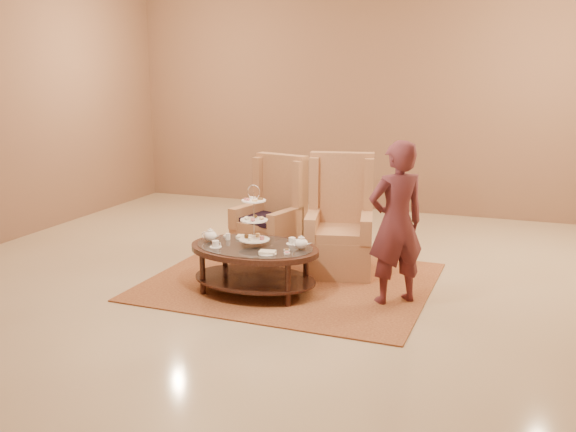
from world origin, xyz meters
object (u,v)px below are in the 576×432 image
at_px(armchair_left, 273,224).
at_px(person, 396,223).
at_px(tea_table, 254,255).
at_px(armchair_right, 340,233).

relative_size(armchair_left, person, 0.78).
xyz_separation_m(tea_table, person, (1.32, 0.22, 0.37)).
relative_size(tea_table, armchair_right, 1.04).
bearing_deg(person, armchair_left, -69.92).
height_order(armchair_right, person, person).
height_order(tea_table, person, person).
bearing_deg(armchair_left, armchair_right, 1.39).
relative_size(tea_table, person, 0.86).
bearing_deg(tea_table, person, 11.25).
xyz_separation_m(armchair_left, armchair_right, (0.85, -0.19, 0.02)).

